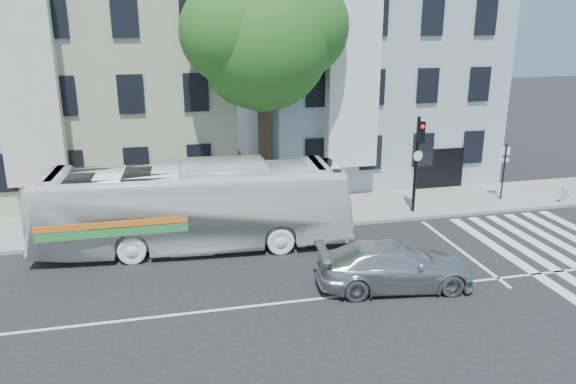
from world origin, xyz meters
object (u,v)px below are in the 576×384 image
object	(u,v)px
bus	(195,206)
fire_hydrant	(564,194)
sedan	(395,265)
traffic_signal	(418,153)

from	to	relation	value
bus	fire_hydrant	world-z (taller)	bus
bus	sedan	world-z (taller)	bus
fire_hydrant	traffic_signal	bearing A→B (deg)	177.15
bus	traffic_signal	world-z (taller)	traffic_signal
sedan	traffic_signal	world-z (taller)	traffic_signal
bus	traffic_signal	xyz separation A→B (m)	(9.87, 1.47, 1.23)
sedan	fire_hydrant	bearing A→B (deg)	-54.85
sedan	fire_hydrant	world-z (taller)	sedan
sedan	fire_hydrant	xyz separation A→B (m)	(11.22, 6.02, -0.18)
traffic_signal	fire_hydrant	world-z (taller)	traffic_signal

